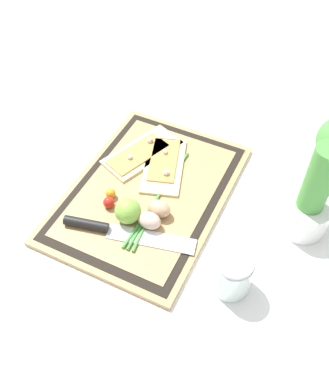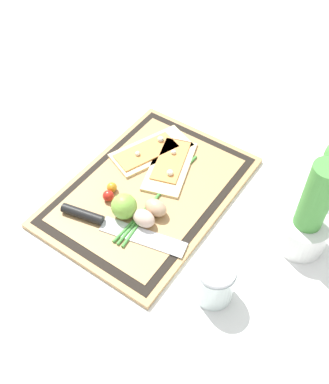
% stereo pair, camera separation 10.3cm
% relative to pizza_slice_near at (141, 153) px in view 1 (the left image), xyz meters
% --- Properties ---
extents(ground_plane, '(6.00, 6.00, 0.00)m').
position_rel_pizza_slice_near_xyz_m(ground_plane, '(0.10, 0.07, -0.02)').
color(ground_plane, white).
extents(cutting_board, '(0.49, 0.35, 0.02)m').
position_rel_pizza_slice_near_xyz_m(cutting_board, '(0.10, 0.07, -0.01)').
color(cutting_board, tan).
rests_on(cutting_board, ground_plane).
extents(pizza_slice_near, '(0.22, 0.16, 0.02)m').
position_rel_pizza_slice_near_xyz_m(pizza_slice_near, '(0.00, 0.00, 0.00)').
color(pizza_slice_near, beige).
rests_on(pizza_slice_near, cutting_board).
extents(pizza_slice_far, '(0.21, 0.15, 0.02)m').
position_rel_pizza_slice_near_xyz_m(pizza_slice_far, '(0.01, 0.07, 0.00)').
color(pizza_slice_far, beige).
rests_on(pizza_slice_far, cutting_board).
extents(knife, '(0.10, 0.29, 0.02)m').
position_rel_pizza_slice_near_xyz_m(knife, '(0.24, 0.04, 0.00)').
color(knife, silver).
rests_on(knife, cutting_board).
extents(egg_brown, '(0.04, 0.05, 0.04)m').
position_rel_pizza_slice_near_xyz_m(egg_brown, '(0.15, 0.13, 0.01)').
color(egg_brown, tan).
rests_on(egg_brown, cutting_board).
extents(egg_pink, '(0.04, 0.05, 0.04)m').
position_rel_pizza_slice_near_xyz_m(egg_pink, '(0.19, 0.12, 0.01)').
color(egg_pink, beige).
rests_on(egg_pink, cutting_board).
extents(lime, '(0.06, 0.06, 0.06)m').
position_rel_pizza_slice_near_xyz_m(lime, '(0.20, 0.07, 0.02)').
color(lime, '#7FB742').
rests_on(lime, cutting_board).
extents(cherry_tomato_red, '(0.03, 0.03, 0.03)m').
position_rel_pizza_slice_near_xyz_m(cherry_tomato_red, '(0.18, 0.01, 0.01)').
color(cherry_tomato_red, red).
rests_on(cherry_tomato_red, cutting_board).
extents(cherry_tomato_yellow, '(0.02, 0.02, 0.02)m').
position_rel_pizza_slice_near_xyz_m(cherry_tomato_yellow, '(0.16, 0.00, 0.01)').
color(cherry_tomato_yellow, orange).
rests_on(cherry_tomato_yellow, cutting_board).
extents(scallion_bunch, '(0.32, 0.05, 0.01)m').
position_rel_pizza_slice_near_xyz_m(scallion_bunch, '(0.11, 0.10, -0.00)').
color(scallion_bunch, '#47933D').
rests_on(scallion_bunch, cutting_board).
extents(herb_pot, '(0.11, 0.11, 0.24)m').
position_rel_pizza_slice_near_xyz_m(herb_pot, '(0.03, 0.42, 0.06)').
color(herb_pot, white).
rests_on(herb_pot, ground_plane).
extents(sauce_jar, '(0.08, 0.08, 0.10)m').
position_rel_pizza_slice_near_xyz_m(sauce_jar, '(0.24, 0.33, 0.02)').
color(sauce_jar, silver).
rests_on(sauce_jar, ground_plane).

